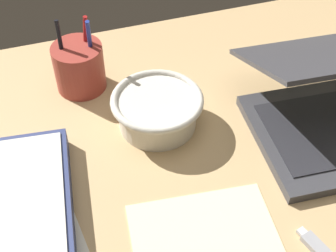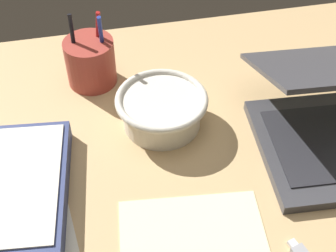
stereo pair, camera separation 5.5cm
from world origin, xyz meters
TOP-DOWN VIEW (x-y plane):
  - desk_top at (0.00, 0.00)cm, footprint 140.00×100.00cm
  - bowl at (-0.95, 17.55)cm, footprint 16.54×16.54cm
  - pen_cup at (-12.10, 32.53)cm, footprint 9.71×9.71cm

SIDE VIEW (x-z plane):
  - desk_top at x=0.00cm, z-range 0.00..2.00cm
  - bowl at x=-0.95cm, z-range 2.37..8.88cm
  - pen_cup at x=-12.10cm, z-range -0.95..14.50cm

